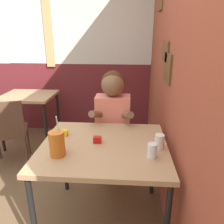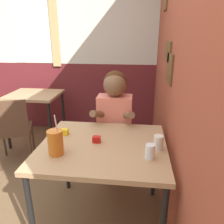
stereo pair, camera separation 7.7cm
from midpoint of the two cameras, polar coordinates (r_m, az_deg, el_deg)
The scene contains 11 objects.
brick_wall_right at distance 2.28m, azimuth 15.92°, elevation 14.30°, with size 0.08×4.26×2.70m.
back_wall at distance 3.55m, azimuth -9.87°, elevation 16.50°, with size 5.57×0.09×2.70m.
main_table at distance 1.72m, azimuth -1.04°, elevation -10.42°, with size 0.96×0.84×0.74m.
background_table at distance 3.30m, azimuth -18.93°, elevation 2.85°, with size 0.71×0.61×0.74m.
chair_near_window at distance 2.82m, azimuth -23.89°, elevation -3.63°, with size 0.52×0.52×0.86m.
person_seated at distance 2.24m, azimuth 1.70°, elevation -3.40°, with size 0.42×0.42×1.21m.
cocktail_pitcher at distance 1.56m, azimuth -13.15°, elevation -7.77°, with size 0.11×0.11×0.30m.
glass_near_pitcher at distance 1.51m, azimuth 11.35°, elevation -10.09°, with size 0.06×0.06×0.10m.
glass_center at distance 1.63m, azimuth 13.34°, elevation -7.79°, with size 0.07×0.07×0.11m.
condiment_ketchup at distance 1.70m, azimuth -2.74°, elevation -7.17°, with size 0.06×0.04×0.05m.
condiment_mustard at distance 1.86m, azimuth -11.16°, elevation -5.11°, with size 0.06×0.04×0.05m.
Camera 2 is at (1.01, -1.11, 1.53)m, focal length 35.00 mm.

